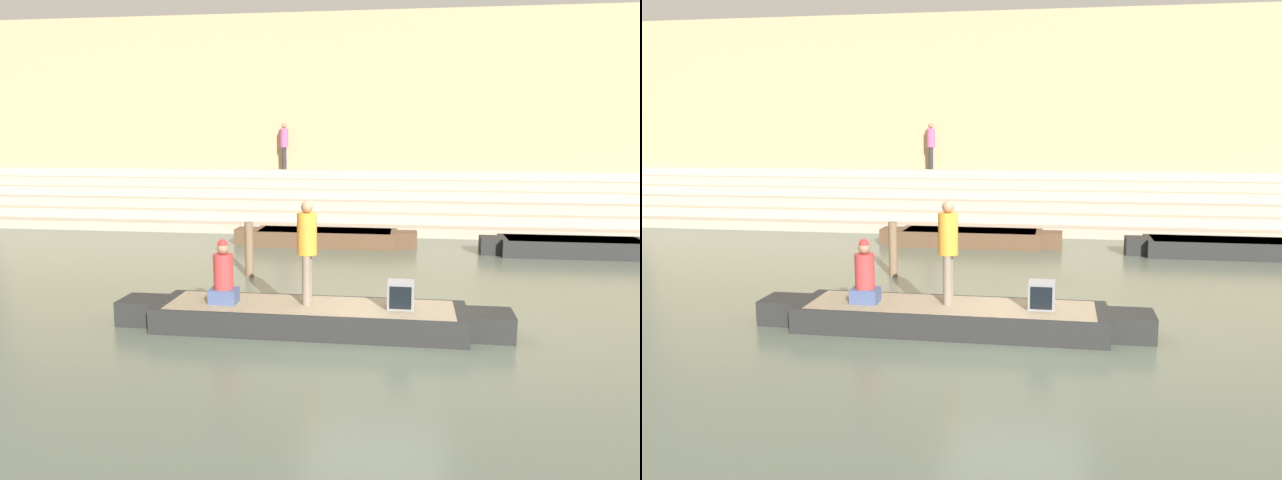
% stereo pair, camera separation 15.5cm
% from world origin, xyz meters
% --- Properties ---
extents(ground_plane, '(120.00, 120.00, 0.00)m').
position_xyz_m(ground_plane, '(0.00, 0.00, 0.00)').
color(ground_plane, '#566051').
extents(ghat_steps, '(36.00, 4.72, 1.87)m').
position_xyz_m(ghat_steps, '(0.00, 12.39, 0.68)').
color(ghat_steps, tan).
rests_on(ghat_steps, ground).
extents(back_wall, '(34.20, 1.28, 7.78)m').
position_xyz_m(back_wall, '(0.00, 14.69, 3.86)').
color(back_wall, tan).
rests_on(back_wall, ground).
extents(rowboat_main, '(6.64, 1.43, 0.43)m').
position_xyz_m(rowboat_main, '(-1.10, -0.22, 0.23)').
color(rowboat_main, black).
rests_on(rowboat_main, ground).
extents(person_standing, '(0.33, 0.33, 1.74)m').
position_xyz_m(person_standing, '(-1.16, -0.12, 1.44)').
color(person_standing, '#756656').
rests_on(person_standing, rowboat_main).
extents(person_rowing, '(0.46, 0.36, 1.09)m').
position_xyz_m(person_rowing, '(-2.56, -0.29, 0.87)').
color(person_rowing, '#3D4C75').
rests_on(person_rowing, rowboat_main).
extents(tv_set, '(0.43, 0.41, 0.45)m').
position_xyz_m(tv_set, '(0.41, -0.19, 0.65)').
color(tv_set, slate).
rests_on(tv_set, rowboat_main).
extents(moored_boat_shore, '(4.86, 1.27, 0.46)m').
position_xyz_m(moored_boat_shore, '(4.89, 7.14, 0.24)').
color(moored_boat_shore, black).
rests_on(moored_boat_shore, ground).
extents(moored_boat_distant, '(5.34, 1.27, 0.46)m').
position_xyz_m(moored_boat_distant, '(-1.93, 7.71, 0.24)').
color(moored_boat_distant, brown).
rests_on(moored_boat_distant, ground).
extents(mooring_post, '(0.19, 0.19, 1.26)m').
position_xyz_m(mooring_post, '(-3.11, 3.49, 0.63)').
color(mooring_post, brown).
rests_on(mooring_post, ground).
extents(person_on_steps, '(0.31, 0.31, 1.76)m').
position_xyz_m(person_on_steps, '(-4.35, 13.70, 2.90)').
color(person_on_steps, '#28282D').
rests_on(person_on_steps, ghat_steps).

